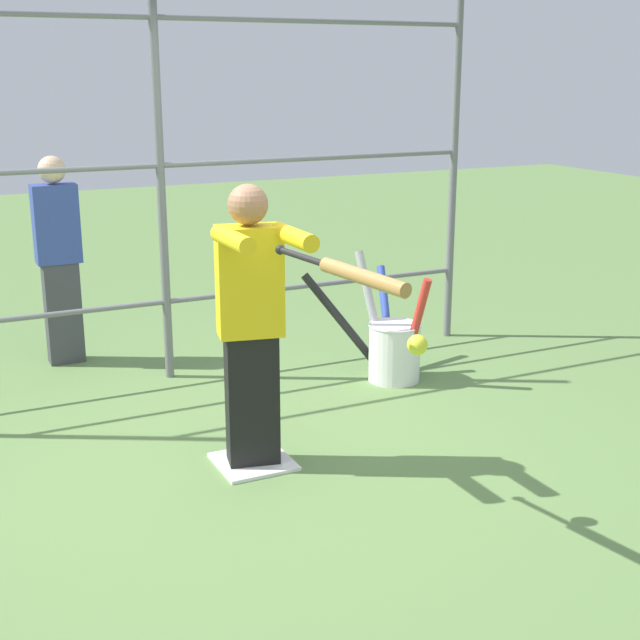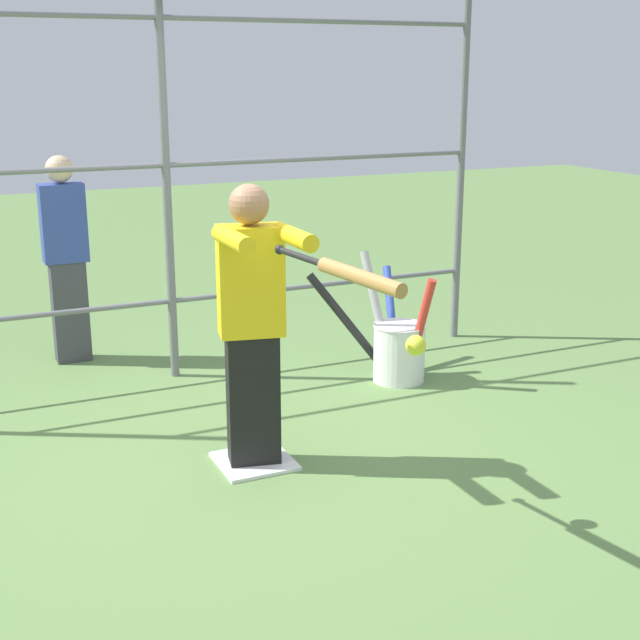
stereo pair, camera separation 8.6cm
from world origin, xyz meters
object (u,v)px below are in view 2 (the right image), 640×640
object	(u,v)px
bat_bucket	(396,346)
batter	(252,319)
bystander_behind_fence	(66,256)
baseball_bat_swinging	(349,273)
softball_in_flight	(416,345)

from	to	relation	value
bat_bucket	batter	bearing A→B (deg)	33.06
bystander_behind_fence	batter	bearing A→B (deg)	104.61
bystander_behind_fence	baseball_bat_swinging	bearing A→B (deg)	102.32
bat_bucket	bystander_behind_fence	distance (m)	2.47
softball_in_flight	bat_bucket	bearing A→B (deg)	-117.10
baseball_bat_swinging	softball_in_flight	bearing A→B (deg)	-175.40
bystander_behind_fence	bat_bucket	bearing A→B (deg)	145.11
batter	baseball_bat_swinging	distance (m)	1.02
batter	bat_bucket	xyz separation A→B (m)	(-1.38, -0.90, -0.59)
batter	softball_in_flight	xyz separation A→B (m)	(-0.46, 0.90, 0.05)
baseball_bat_swinging	bystander_behind_fence	size ratio (longest dim) A/B	0.59
batter	baseball_bat_swinging	size ratio (longest dim) A/B	1.72
batter	baseball_bat_swinging	world-z (taller)	batter
baseball_bat_swinging	bystander_behind_fence	distance (m)	3.31
softball_in_flight	bystander_behind_fence	world-z (taller)	bystander_behind_fence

